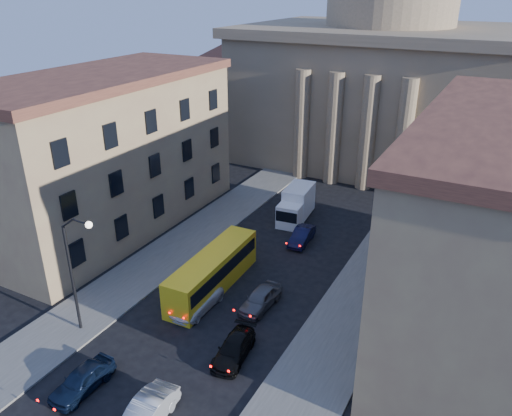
{
  "coord_description": "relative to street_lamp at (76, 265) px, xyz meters",
  "views": [
    {
      "loc": [
        16.29,
        -11.13,
        21.88
      ],
      "look_at": [
        1.03,
        17.81,
        7.11
      ],
      "focal_mm": 35.0,
      "sensor_mm": 36.0,
      "label": 1
    }
  ],
  "objects": [
    {
      "name": "sidewalk_left",
      "position": [
        -1.53,
        10.0,
        -5.21
      ],
      "size": [
        5.0,
        60.0,
        0.15
      ],
      "primitive_type": "cube",
      "color": "#595751",
      "rests_on": "ground"
    },
    {
      "name": "car_left_mid",
      "position": [
        5.22,
        5.67,
        -4.62
      ],
      "size": [
        2.26,
        4.79,
        1.32
      ],
      "primitive_type": "imported",
      "rotation": [
        0.0,
        0.0,
        -0.01
      ],
      "color": "silver",
      "rests_on": "ground"
    },
    {
      "name": "car_right_far",
      "position": [
        9.25,
        8.15,
        -4.55
      ],
      "size": [
        1.92,
        4.37,
        1.46
      ],
      "primitive_type": "imported",
      "rotation": [
        0.0,
        0.0,
        -0.05
      ],
      "color": "#535358",
      "rests_on": "ground"
    },
    {
      "name": "building_right",
      "position": [
        23.97,
        14.0,
        2.14
      ],
      "size": [
        11.6,
        26.6,
        14.7
      ],
      "color": "tan",
      "rests_on": "ground"
    },
    {
      "name": "box_truck",
      "position": [
        5.44,
        23.32,
        -3.77
      ],
      "size": [
        2.81,
        6.02,
        3.2
      ],
      "rotation": [
        0.0,
        0.0,
        0.09
      ],
      "color": "white",
      "rests_on": "ground"
    },
    {
      "name": "street_lamp",
      "position": [
        0.0,
        0.0,
        0.0
      ],
      "size": [
        2.62,
        0.44,
        8.83
      ],
      "color": "black",
      "rests_on": "ground"
    },
    {
      "name": "building_left",
      "position": [
        -10.03,
        14.0,
        2.14
      ],
      "size": [
        11.6,
        26.6,
        14.7
      ],
      "color": "tan",
      "rests_on": "ground"
    },
    {
      "name": "church",
      "position": [
        6.97,
        47.47,
        6.59
      ],
      "size": [
        68.02,
        28.76,
        36.6
      ],
      "color": "#7D6A4D",
      "rests_on": "ground"
    },
    {
      "name": "sidewalk_right",
      "position": [
        15.47,
        10.0,
        -5.21
      ],
      "size": [
        5.0,
        60.0,
        0.15
      ],
      "primitive_type": "cube",
      "color": "#595751",
      "rests_on": "ground"
    },
    {
      "name": "city_bus",
      "position": [
        4.79,
        8.69,
        -3.71
      ],
      "size": [
        2.68,
        10.44,
        2.92
      ],
      "rotation": [
        0.0,
        0.0,
        0.03
      ],
      "color": "yellow",
      "rests_on": "ground"
    },
    {
      "name": "car_right_mid",
      "position": [
        10.24,
        2.53,
        -4.65
      ],
      "size": [
        2.35,
        4.59,
        1.27
      ],
      "primitive_type": "imported",
      "rotation": [
        0.0,
        0.0,
        0.13
      ],
      "color": "black",
      "rests_on": "ground"
    },
    {
      "name": "car_right_near",
      "position": [
        8.77,
        -4.41,
        -4.52
      ],
      "size": [
        1.92,
        4.75,
        1.53
      ],
      "primitive_type": "imported",
      "rotation": [
        0.0,
        0.0,
        0.06
      ],
      "color": "#9D9FA4",
      "rests_on": "ground"
    },
    {
      "name": "car_left_near",
      "position": [
        3.8,
        -4.03,
        -4.56
      ],
      "size": [
        1.8,
        4.27,
        1.44
      ],
      "primitive_type": "imported",
      "rotation": [
        0.0,
        0.0,
        -0.02
      ],
      "color": "black",
      "rests_on": "ground"
    },
    {
      "name": "car_right_distant",
      "position": [
        8.0,
        18.85,
        -4.6
      ],
      "size": [
        1.73,
        4.24,
        1.37
      ],
      "primitive_type": "imported",
      "rotation": [
        0.0,
        0.0,
        0.07
      ],
      "color": "black",
      "rests_on": "ground"
    }
  ]
}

